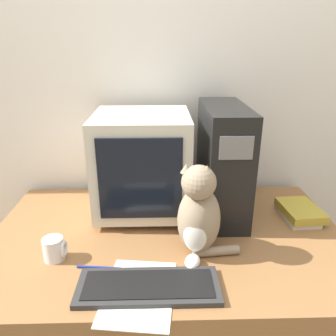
{
  "coord_description": "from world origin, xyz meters",
  "views": [
    {
      "loc": [
        -0.03,
        -0.69,
        1.46
      ],
      "look_at": [
        0.0,
        0.48,
        1.0
      ],
      "focal_mm": 35.0,
      "sensor_mm": 36.0,
      "label": 1
    }
  ],
  "objects_px": {
    "keyboard": "(148,286)",
    "pen": "(99,268)",
    "mug": "(54,249)",
    "crt_monitor": "(143,163)",
    "book_stack": "(299,212)",
    "computer_tower": "(223,161)",
    "cat": "(199,215)"
  },
  "relations": [
    {
      "from": "cat",
      "to": "pen",
      "type": "height_order",
      "value": "cat"
    },
    {
      "from": "keyboard",
      "to": "book_stack",
      "type": "bearing_deg",
      "value": 33.24
    },
    {
      "from": "cat",
      "to": "book_stack",
      "type": "xyz_separation_m",
      "value": [
        0.47,
        0.23,
        -0.12
      ]
    },
    {
      "from": "crt_monitor",
      "to": "book_stack",
      "type": "distance_m",
      "value": 0.71
    },
    {
      "from": "crt_monitor",
      "to": "keyboard",
      "type": "height_order",
      "value": "crt_monitor"
    },
    {
      "from": "computer_tower",
      "to": "book_stack",
      "type": "height_order",
      "value": "computer_tower"
    },
    {
      "from": "crt_monitor",
      "to": "computer_tower",
      "type": "bearing_deg",
      "value": -2.3
    },
    {
      "from": "computer_tower",
      "to": "mug",
      "type": "distance_m",
      "value": 0.75
    },
    {
      "from": "cat",
      "to": "mug",
      "type": "bearing_deg",
      "value": -159.73
    },
    {
      "from": "crt_monitor",
      "to": "cat",
      "type": "xyz_separation_m",
      "value": [
        0.21,
        -0.32,
        -0.08
      ]
    },
    {
      "from": "keyboard",
      "to": "book_stack",
      "type": "xyz_separation_m",
      "value": [
        0.64,
        0.42,
        0.02
      ]
    },
    {
      "from": "keyboard",
      "to": "pen",
      "type": "distance_m",
      "value": 0.2
    },
    {
      "from": "keyboard",
      "to": "mug",
      "type": "xyz_separation_m",
      "value": [
        -0.33,
        0.16,
        0.03
      ]
    },
    {
      "from": "crt_monitor",
      "to": "mug",
      "type": "height_order",
      "value": "crt_monitor"
    },
    {
      "from": "cat",
      "to": "crt_monitor",
      "type": "bearing_deg",
      "value": 139.96
    },
    {
      "from": "computer_tower",
      "to": "pen",
      "type": "relative_size",
      "value": 3.11
    },
    {
      "from": "mug",
      "to": "crt_monitor",
      "type": "bearing_deg",
      "value": 49.76
    },
    {
      "from": "computer_tower",
      "to": "book_stack",
      "type": "distance_m",
      "value": 0.4
    },
    {
      "from": "keyboard",
      "to": "pen",
      "type": "height_order",
      "value": "keyboard"
    },
    {
      "from": "crt_monitor",
      "to": "computer_tower",
      "type": "height_order",
      "value": "computer_tower"
    },
    {
      "from": "crt_monitor",
      "to": "mug",
      "type": "distance_m",
      "value": 0.5
    },
    {
      "from": "mug",
      "to": "keyboard",
      "type": "bearing_deg",
      "value": -25.86
    },
    {
      "from": "keyboard",
      "to": "mug",
      "type": "relative_size",
      "value": 5.34
    },
    {
      "from": "computer_tower",
      "to": "cat",
      "type": "relative_size",
      "value": 1.37
    },
    {
      "from": "crt_monitor",
      "to": "pen",
      "type": "bearing_deg",
      "value": -108.18
    },
    {
      "from": "keyboard",
      "to": "computer_tower",
      "type": "bearing_deg",
      "value": 58.22
    },
    {
      "from": "crt_monitor",
      "to": "mug",
      "type": "relative_size",
      "value": 5.32
    },
    {
      "from": "book_stack",
      "to": "pen",
      "type": "distance_m",
      "value": 0.87
    },
    {
      "from": "book_stack",
      "to": "pen",
      "type": "relative_size",
      "value": 1.4
    },
    {
      "from": "keyboard",
      "to": "pen",
      "type": "xyz_separation_m",
      "value": [
        -0.17,
        0.1,
        -0.01
      ]
    },
    {
      "from": "computer_tower",
      "to": "cat",
      "type": "distance_m",
      "value": 0.35
    },
    {
      "from": "cat",
      "to": "pen",
      "type": "distance_m",
      "value": 0.38
    }
  ]
}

